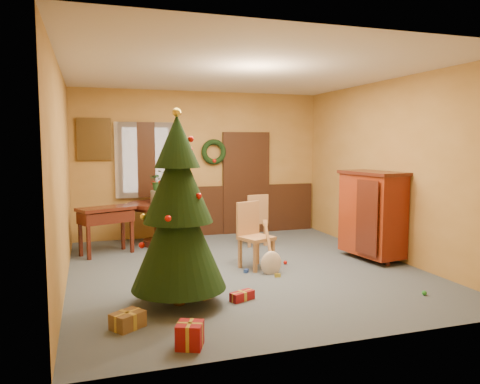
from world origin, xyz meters
name	(u,v)px	position (x,y,z in m)	size (l,w,h in m)	color
room_envelope	(211,181)	(0.21, 2.70, 1.12)	(5.50, 5.50, 5.50)	#3D4859
dining_table	(159,215)	(-0.96, 2.07, 0.55)	(1.15, 1.15, 0.79)	black
urn	(159,197)	(-0.96, 2.07, 0.90)	(0.30, 0.30, 0.22)	slate
centerpiece_plant	(159,180)	(-0.96, 2.07, 1.20)	(0.34, 0.29, 0.37)	#1E4C23
chair_near	(253,233)	(0.16, 0.06, 0.53)	(0.56, 0.56, 0.99)	#9C6F3E
chair_far	(255,218)	(0.70, 1.46, 0.51)	(0.47, 0.47, 0.95)	#9C6F3E
guitar	(271,248)	(0.29, -0.36, 0.37)	(0.32, 0.15, 0.75)	beige
plant_stand	(160,221)	(-0.98, 1.76, 0.49)	(0.31, 0.31, 0.79)	black
stand_plant	(160,194)	(-0.98, 1.76, 0.97)	(0.20, 0.16, 0.37)	#19471E
christmas_tree	(178,213)	(-1.21, -1.22, 1.08)	(1.10, 1.10, 2.27)	#382111
writing_desk	(106,219)	(-1.91, 1.60, 0.61)	(1.01, 0.77, 0.81)	black
sideboard	(372,213)	(2.15, -0.07, 0.76)	(0.74, 1.18, 1.43)	#500F09
gift_a	(128,320)	(-1.84, -1.76, 0.08)	(0.38, 0.36, 0.17)	brown
gift_b	(190,335)	(-1.33, -2.40, 0.12)	(0.30, 0.30, 0.24)	maroon
gift_c	(205,292)	(-0.86, -1.08, 0.07)	(0.30, 0.28, 0.13)	brown
gift_d	(242,296)	(-0.47, -1.32, 0.05)	(0.33, 0.23, 0.11)	maroon
toy_a	(246,271)	(-0.04, -0.20, 0.03)	(0.08, 0.05, 0.05)	#2544A0
toy_b	(424,293)	(1.73, -1.85, 0.03)	(0.06, 0.06, 0.06)	#268D2D
toy_c	(271,271)	(0.31, -0.31, 0.03)	(0.08, 0.05, 0.05)	gold
toy_d	(285,262)	(0.69, 0.05, 0.03)	(0.06, 0.06, 0.06)	red
toy_e	(278,275)	(0.31, -0.55, 0.03)	(0.08, 0.05, 0.05)	gold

